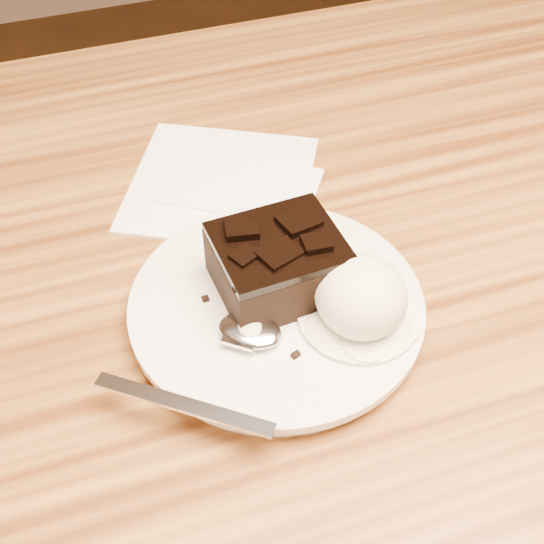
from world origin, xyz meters
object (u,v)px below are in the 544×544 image
object	(u,v)px
plate	(276,310)
napkin	(221,182)
brownie	(278,267)
spoon	(250,332)
dining_table	(290,493)
ice_cream_scoop	(361,296)

from	to	relation	value
plate	napkin	size ratio (longest dim) A/B	1.39
brownie	spoon	bearing A→B (deg)	-131.10
spoon	napkin	bearing A→B (deg)	28.13
brownie	napkin	bearing A→B (deg)	90.80
dining_table	ice_cream_scoop	world-z (taller)	ice_cream_scoop
plate	spoon	bearing A→B (deg)	-138.37
napkin	brownie	bearing A→B (deg)	-89.20
plate	ice_cream_scoop	xyz separation A→B (m)	(0.05, -0.03, 0.03)
ice_cream_scoop	napkin	distance (m)	0.21
dining_table	plate	bearing A→B (deg)	-127.38
plate	ice_cream_scoop	world-z (taller)	ice_cream_scoop
ice_cream_scoop	napkin	xyz separation A→B (m)	(-0.05, 0.20, -0.04)
plate	ice_cream_scoop	bearing A→B (deg)	-33.86
brownie	ice_cream_scoop	xyz separation A→B (m)	(0.04, -0.05, 0.00)
napkin	dining_table	bearing A→B (deg)	-76.65
ice_cream_scoop	spoon	bearing A→B (deg)	173.66
spoon	plate	bearing A→B (deg)	-10.41
plate	napkin	xyz separation A→B (m)	(0.00, 0.17, -0.01)
brownie	ice_cream_scoop	world-z (taller)	ice_cream_scoop
napkin	spoon	bearing A→B (deg)	-99.83
plate	brownie	distance (m)	0.03
dining_table	spoon	xyz separation A→B (m)	(-0.06, -0.07, 0.40)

